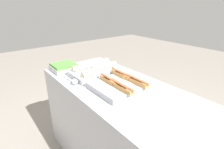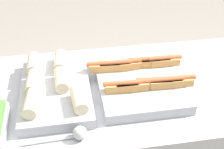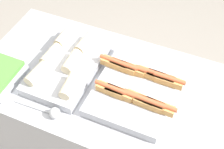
# 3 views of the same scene
# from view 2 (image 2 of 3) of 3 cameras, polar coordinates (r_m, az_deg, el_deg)

# --- Properties ---
(tray_hotdogs) EXTENTS (0.46, 0.48, 0.10)m
(tray_hotdogs) POSITION_cam_2_polar(r_m,az_deg,el_deg) (1.45, 5.01, -0.82)
(tray_hotdogs) COLOR #A8AAB2
(tray_hotdogs) RESTS_ON counter
(tray_wraps) EXTENTS (0.30, 0.50, 0.11)m
(tray_wraps) POSITION_cam_2_polar(r_m,az_deg,el_deg) (1.41, -10.52, -2.37)
(tray_wraps) COLOR #A8AAB2
(tray_wraps) RESTS_ON counter
(serving_spoon_near) EXTENTS (0.25, 0.06, 0.06)m
(serving_spoon_near) POSITION_cam_2_polar(r_m,az_deg,el_deg) (1.20, -6.52, -10.74)
(serving_spoon_near) COLOR #B2B5BA
(serving_spoon_near) RESTS_ON counter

